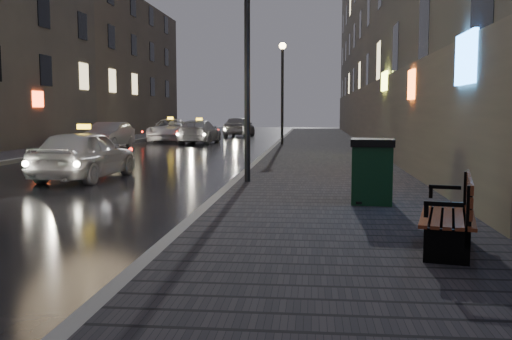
{
  "coord_description": "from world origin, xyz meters",
  "views": [
    {
      "loc": [
        3.45,
        -7.91,
        1.88
      ],
      "look_at": [
        2.46,
        2.04,
        0.85
      ],
      "focal_mm": 40.0,
      "sensor_mm": 36.0,
      "label": 1
    }
  ],
  "objects_px": {
    "bench": "(454,213)",
    "car_far": "(239,126)",
    "lamp_far": "(282,80)",
    "taxi_far": "(171,130)",
    "trash_bin": "(372,171)",
    "car_left_mid": "(109,136)",
    "taxi_mid": "(199,132)",
    "lamp_near": "(247,44)",
    "taxi_near": "(85,154)"
  },
  "relations": [
    {
      "from": "bench",
      "to": "taxi_near",
      "type": "bearing_deg",
      "value": 148.65
    },
    {
      "from": "trash_bin",
      "to": "taxi_near",
      "type": "distance_m",
      "value": 8.58
    },
    {
      "from": "trash_bin",
      "to": "taxi_near",
      "type": "relative_size",
      "value": 0.3
    },
    {
      "from": "taxi_near",
      "to": "bench",
      "type": "bearing_deg",
      "value": 139.09
    },
    {
      "from": "lamp_near",
      "to": "taxi_far",
      "type": "height_order",
      "value": "lamp_near"
    },
    {
      "from": "taxi_mid",
      "to": "lamp_far",
      "type": "bearing_deg",
      "value": 149.69
    },
    {
      "from": "trash_bin",
      "to": "car_far",
      "type": "relative_size",
      "value": 0.27
    },
    {
      "from": "taxi_near",
      "to": "taxi_far",
      "type": "height_order",
      "value": "taxi_far"
    },
    {
      "from": "bench",
      "to": "trash_bin",
      "type": "xyz_separation_m",
      "value": [
        -0.65,
        3.58,
        0.15
      ]
    },
    {
      "from": "taxi_near",
      "to": "car_far",
      "type": "height_order",
      "value": "car_far"
    },
    {
      "from": "taxi_near",
      "to": "car_far",
      "type": "xyz_separation_m",
      "value": [
        0.82,
        27.0,
        0.06
      ]
    },
    {
      "from": "lamp_far",
      "to": "car_left_mid",
      "type": "relative_size",
      "value": 1.31
    },
    {
      "from": "lamp_far",
      "to": "car_left_mid",
      "type": "bearing_deg",
      "value": -166.22
    },
    {
      "from": "lamp_far",
      "to": "taxi_near",
      "type": "relative_size",
      "value": 1.29
    },
    {
      "from": "car_left_mid",
      "to": "taxi_near",
      "type": "bearing_deg",
      "value": -72.74
    },
    {
      "from": "taxi_far",
      "to": "car_left_mid",
      "type": "bearing_deg",
      "value": -104.79
    },
    {
      "from": "lamp_far",
      "to": "car_far",
      "type": "height_order",
      "value": "lamp_far"
    },
    {
      "from": "trash_bin",
      "to": "car_left_mid",
      "type": "distance_m",
      "value": 20.4
    },
    {
      "from": "lamp_far",
      "to": "car_left_mid",
      "type": "xyz_separation_m",
      "value": [
        -8.6,
        -2.11,
        -2.82
      ]
    },
    {
      "from": "taxi_near",
      "to": "car_left_mid",
      "type": "relative_size",
      "value": 1.01
    },
    {
      "from": "bench",
      "to": "lamp_far",
      "type": "bearing_deg",
      "value": 111.64
    },
    {
      "from": "lamp_near",
      "to": "trash_bin",
      "type": "distance_m",
      "value": 4.93
    },
    {
      "from": "lamp_far",
      "to": "taxi_far",
      "type": "height_order",
      "value": "lamp_far"
    },
    {
      "from": "bench",
      "to": "car_far",
      "type": "bearing_deg",
      "value": 114.89
    },
    {
      "from": "car_left_mid",
      "to": "lamp_far",
      "type": "bearing_deg",
      "value": 13.78
    },
    {
      "from": "car_left_mid",
      "to": "taxi_mid",
      "type": "distance_m",
      "value": 6.37
    },
    {
      "from": "car_far",
      "to": "lamp_far",
      "type": "bearing_deg",
      "value": 112.14
    },
    {
      "from": "lamp_far",
      "to": "taxi_mid",
      "type": "xyz_separation_m",
      "value": [
        -5.05,
        3.18,
        -2.81
      ]
    },
    {
      "from": "lamp_far",
      "to": "taxi_mid",
      "type": "distance_m",
      "value": 6.59
    },
    {
      "from": "lamp_far",
      "to": "taxi_mid",
      "type": "relative_size",
      "value": 1.13
    },
    {
      "from": "bench",
      "to": "car_far",
      "type": "height_order",
      "value": "car_far"
    },
    {
      "from": "bench",
      "to": "trash_bin",
      "type": "bearing_deg",
      "value": 113.49
    },
    {
      "from": "lamp_far",
      "to": "car_far",
      "type": "distance_m",
      "value": 13.14
    },
    {
      "from": "taxi_mid",
      "to": "car_far",
      "type": "bearing_deg",
      "value": -95.59
    },
    {
      "from": "trash_bin",
      "to": "car_left_mid",
      "type": "relative_size",
      "value": 0.3
    },
    {
      "from": "bench",
      "to": "taxi_near",
      "type": "relative_size",
      "value": 0.47
    },
    {
      "from": "taxi_near",
      "to": "taxi_far",
      "type": "distance_m",
      "value": 19.93
    },
    {
      "from": "taxi_far",
      "to": "bench",
      "type": "bearing_deg",
      "value": -73.05
    },
    {
      "from": "taxi_near",
      "to": "taxi_far",
      "type": "relative_size",
      "value": 0.81
    },
    {
      "from": "car_left_mid",
      "to": "car_far",
      "type": "xyz_separation_m",
      "value": [
        4.74,
        14.37,
        0.09
      ]
    },
    {
      "from": "trash_bin",
      "to": "taxi_near",
      "type": "bearing_deg",
      "value": 155.11
    },
    {
      "from": "lamp_far",
      "to": "bench",
      "type": "height_order",
      "value": "lamp_far"
    },
    {
      "from": "bench",
      "to": "trash_bin",
      "type": "height_order",
      "value": "trash_bin"
    },
    {
      "from": "taxi_mid",
      "to": "taxi_far",
      "type": "bearing_deg",
      "value": -38.13
    },
    {
      "from": "taxi_far",
      "to": "car_far",
      "type": "bearing_deg",
      "value": 60.92
    },
    {
      "from": "taxi_near",
      "to": "car_far",
      "type": "distance_m",
      "value": 27.02
    },
    {
      "from": "taxi_near",
      "to": "lamp_far",
      "type": "bearing_deg",
      "value": -103.98
    },
    {
      "from": "lamp_near",
      "to": "car_left_mid",
      "type": "xyz_separation_m",
      "value": [
        -8.6,
        13.89,
        -2.82
      ]
    },
    {
      "from": "lamp_near",
      "to": "trash_bin",
      "type": "relative_size",
      "value": 4.33
    },
    {
      "from": "bench",
      "to": "taxi_far",
      "type": "bearing_deg",
      "value": 124.17
    }
  ]
}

